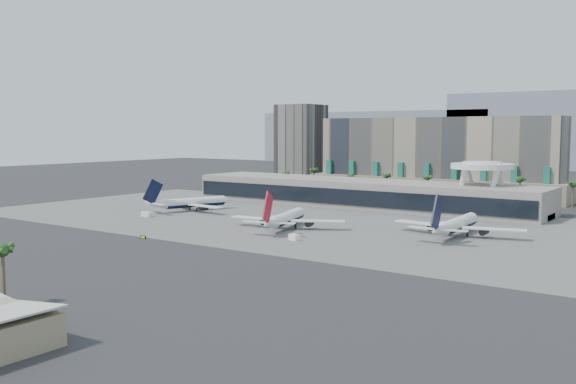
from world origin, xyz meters
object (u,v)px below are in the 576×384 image
Objects in this scene: airliner_left at (191,202)px; service_vehicle_b at (294,237)px; airliner_right at (456,224)px; service_vehicle_a at (147,214)px; taxiway_sign at (143,237)px; airliner_centre at (286,218)px.

airliner_left is 87.57m from service_vehicle_b.
airliner_right is 11.02× the size of service_vehicle_a.
taxiway_sign is at bearing -39.70° from airliner_left.
airliner_centre is at bearing 0.15° from service_vehicle_a.
airliner_centre is 65.39m from service_vehicle_a.
airliner_centre is 10.32× the size of service_vehicle_a.
service_vehicle_b is at bearing -13.75° from service_vehicle_a.
airliner_right reaches higher than service_vehicle_a.
taxiway_sign is at bearing -136.77° from airliner_centre.
airliner_centre is 0.94× the size of airliner_right.
service_vehicle_a is 1.11× the size of service_vehicle_b.
airliner_left is at bearing 80.43° from service_vehicle_a.
airliner_right is at bearing 31.86° from taxiway_sign.
airliner_right is (55.68, 19.39, 0.14)m from airliner_centre.
airliner_centre is 58.96m from airliner_right.
service_vehicle_b is (81.47, -11.35, -0.05)m from service_vehicle_a.
taxiway_sign is at bearing -129.93° from service_vehicle_b.
airliner_centre is 24.70m from service_vehicle_b.
airliner_left reaches higher than service_vehicle_b.
airliner_centre is 18.58× the size of taxiway_sign.
airliner_right is (119.05, 1.72, 0.25)m from airliner_left.
airliner_left reaches higher than taxiway_sign.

